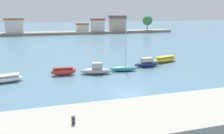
# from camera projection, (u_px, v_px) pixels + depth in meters

# --- Properties ---
(ground_plane) EXTENTS (400.00, 400.00, 0.00)m
(ground_plane) POSITION_uv_depth(u_px,v_px,m) (128.00, 93.00, 25.00)
(ground_plane) COLOR slate
(seawall_embankment) EXTENTS (69.28, 6.15, 1.72)m
(seawall_embankment) POSITION_uv_depth(u_px,v_px,m) (167.00, 120.00, 16.86)
(seawall_embankment) COLOR #9E998C
(seawall_embankment) RESTS_ON ground
(mooring_bollard) EXTENTS (0.24, 0.24, 0.52)m
(mooring_bollard) POSITION_uv_depth(u_px,v_px,m) (73.00, 120.00, 14.49)
(mooring_bollard) COLOR #2D2D33
(mooring_bollard) RESTS_ON seawall_embankment
(moored_boat_0) EXTENTS (4.76, 2.46, 0.96)m
(moored_boat_0) POSITION_uv_depth(u_px,v_px,m) (4.00, 79.00, 28.77)
(moored_boat_0) COLOR white
(moored_boat_0) RESTS_ON ground
(moored_boat_1) EXTENTS (3.62, 1.35, 1.16)m
(moored_boat_1) POSITION_uv_depth(u_px,v_px,m) (63.00, 71.00, 32.13)
(moored_boat_1) COLOR #C63833
(moored_boat_1) RESTS_ON ground
(moored_boat_2) EXTENTS (4.73, 2.52, 1.69)m
(moored_boat_2) POSITION_uv_depth(u_px,v_px,m) (96.00, 70.00, 32.73)
(moored_boat_2) COLOR #9E9EA3
(moored_boat_2) RESTS_ON ground
(moored_boat_3) EXTENTS (4.40, 1.93, 6.36)m
(moored_boat_3) POSITION_uv_depth(u_px,v_px,m) (123.00, 68.00, 34.29)
(moored_boat_3) COLOR teal
(moored_boat_3) RESTS_ON ground
(moored_boat_4) EXTENTS (4.44, 1.34, 1.52)m
(moored_boat_4) POSITION_uv_depth(u_px,v_px,m) (147.00, 63.00, 37.09)
(moored_boat_4) COLOR navy
(moored_boat_4) RESTS_ON ground
(moored_boat_5) EXTENTS (5.61, 3.20, 1.06)m
(moored_boat_5) POSITION_uv_depth(u_px,v_px,m) (165.00, 59.00, 40.68)
(moored_boat_5) COLOR yellow
(moored_boat_5) RESTS_ON ground
(mooring_buoy_1) EXTENTS (0.39, 0.39, 0.39)m
(mooring_buoy_1) POSITION_uv_depth(u_px,v_px,m) (75.00, 70.00, 34.53)
(mooring_buoy_1) COLOR red
(mooring_buoy_1) RESTS_ON ground
(distant_shoreline) EXTENTS (93.88, 9.06, 7.87)m
(distant_shoreline) POSITION_uv_depth(u_px,v_px,m) (78.00, 28.00, 95.44)
(distant_shoreline) COLOR gray
(distant_shoreline) RESTS_ON ground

